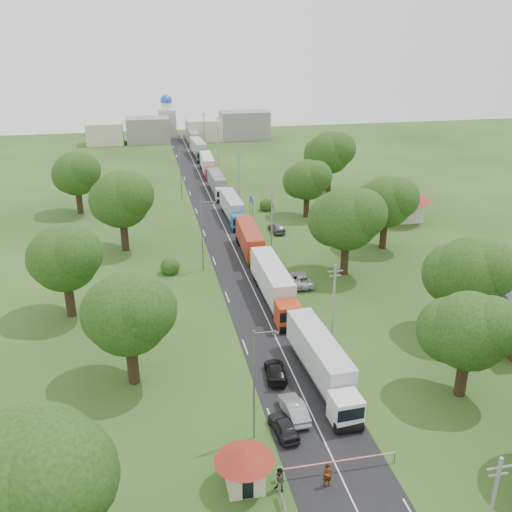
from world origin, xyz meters
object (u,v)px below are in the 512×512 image
object	(u,v)px
guard_booth	(244,462)
car_lane_front	(284,427)
car_lane_mid	(294,409)
pedestrian_near	(327,476)
info_sign	(251,203)
truck_0	(322,362)
boom_barrier	(322,465)

from	to	relation	value
guard_booth	car_lane_front	bearing A→B (deg)	49.98
car_lane_mid	pedestrian_near	size ratio (longest dim) A/B	2.45
info_sign	car_lane_mid	xyz separation A→B (m)	(-6.80, -53.00, -2.24)
truck_0	pedestrian_near	bearing A→B (deg)	-105.98
guard_booth	car_lane_mid	xyz separation A→B (m)	(5.59, 7.00, -1.40)
boom_barrier	truck_0	distance (m)	12.10
boom_barrier	pedestrian_near	world-z (taller)	pedestrian_near
boom_barrier	pedestrian_near	distance (m)	1.23
info_sign	car_lane_front	xyz separation A→B (m)	(-8.20, -55.00, -2.31)
pedestrian_near	guard_booth	bearing A→B (deg)	170.63
car_lane_front	car_lane_mid	xyz separation A→B (m)	(1.40, 2.00, 0.07)
pedestrian_near	car_lane_mid	bearing A→B (deg)	94.39
guard_booth	pedestrian_near	xyz separation A→B (m)	(5.87, -1.23, -1.22)
info_sign	car_lane_mid	distance (m)	53.48
boom_barrier	guard_booth	size ratio (longest dim) A/B	2.10
guard_booth	pedestrian_near	world-z (taller)	guard_booth
guard_booth	info_sign	bearing A→B (deg)	78.32
guard_booth	truck_0	size ratio (longest dim) A/B	0.29
pedestrian_near	boom_barrier	bearing A→B (deg)	93.90
boom_barrier	car_lane_mid	bearing A→B (deg)	92.02
guard_booth	truck_0	distance (m)	14.89
boom_barrier	guard_booth	world-z (taller)	guard_booth
guard_booth	pedestrian_near	size ratio (longest dim) A/B	2.33
boom_barrier	car_lane_front	world-z (taller)	car_lane_front
truck_0	car_lane_mid	size ratio (longest dim) A/B	3.25
car_lane_mid	car_lane_front	bearing A→B (deg)	51.88
car_lane_front	pedestrian_near	distance (m)	6.46
boom_barrier	car_lane_front	distance (m)	5.27
info_sign	pedestrian_near	size ratio (longest dim) A/B	2.17
pedestrian_near	info_sign	bearing A→B (deg)	86.37
guard_booth	info_sign	world-z (taller)	info_sign
boom_barrier	guard_booth	xyz separation A→B (m)	(-5.84, -0.00, 1.27)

